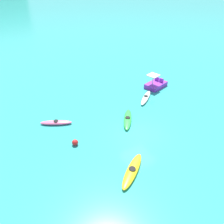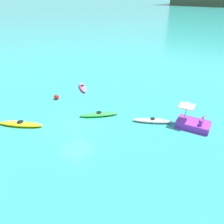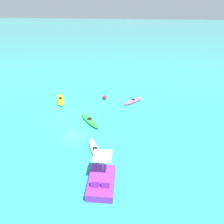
{
  "view_description": "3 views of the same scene",
  "coord_description": "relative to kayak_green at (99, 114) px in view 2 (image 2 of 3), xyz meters",
  "views": [
    {
      "loc": [
        -10.25,
        -12.36,
        12.53
      ],
      "look_at": [
        -0.37,
        3.61,
        0.38
      ],
      "focal_mm": 39.45,
      "sensor_mm": 36.0,
      "label": 1
    },
    {
      "loc": [
        12.27,
        -8.7,
        9.11
      ],
      "look_at": [
        1.12,
        2.94,
        0.35
      ],
      "focal_mm": 35.67,
      "sensor_mm": 36.0,
      "label": 2
    },
    {
      "loc": [
        13.97,
        9.05,
        9.08
      ],
      "look_at": [
        -0.8,
        3.97,
        0.78
      ],
      "focal_mm": 30.11,
      "sensor_mm": 36.0,
      "label": 3
    }
  ],
  "objects": [
    {
      "name": "ground_plane",
      "position": [
        -0.36,
        -2.16,
        -0.16
      ],
      "size": [
        600.0,
        600.0,
        0.0
      ],
      "primitive_type": "plane",
      "color": "teal"
    },
    {
      "name": "kayak_green",
      "position": [
        0.0,
        0.0,
        0.0
      ],
      "size": [
        2.5,
        2.95,
        0.37
      ],
      "color": "green",
      "rests_on": "ground_plane"
    },
    {
      "name": "kayak_yellow",
      "position": [
        -3.24,
        -5.21,
        0.0
      ],
      "size": [
        3.28,
        2.68,
        0.37
      ],
      "color": "yellow",
      "rests_on": "ground_plane"
    },
    {
      "name": "kayak_pink",
      "position": [
        -5.58,
        2.85,
        0.0
      ],
      "size": [
        2.68,
        1.89,
        0.37
      ],
      "color": "pink",
      "rests_on": "ground_plane"
    },
    {
      "name": "kayak_white",
      "position": [
        3.8,
        2.22,
        -0.0
      ],
      "size": [
        2.83,
        2.36,
        0.37
      ],
      "color": "white",
      "rests_on": "ground_plane"
    },
    {
      "name": "pedal_boat_purple",
      "position": [
        6.41,
        3.76,
        0.17
      ],
      "size": [
        2.7,
        2.06,
        1.68
      ],
      "color": "purple",
      "rests_on": "ground_plane"
    },
    {
      "name": "buoy_red",
      "position": [
        -5.33,
        -0.55,
        0.08
      ],
      "size": [
        0.48,
        0.48,
        0.48
      ],
      "primitive_type": "sphere",
      "color": "red",
      "rests_on": "ground_plane"
    }
  ]
}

